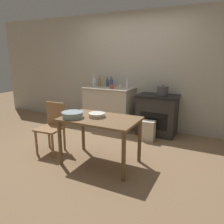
# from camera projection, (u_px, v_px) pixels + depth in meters

# --- Properties ---
(ground_plane) EXTENTS (14.00, 14.00, 0.00)m
(ground_plane) POSITION_uv_depth(u_px,v_px,m) (101.00, 151.00, 3.83)
(ground_plane) COLOR #896B4C
(wall_back) EXTENTS (8.00, 0.07, 2.55)m
(wall_back) POSITION_uv_depth(u_px,v_px,m) (135.00, 71.00, 4.89)
(wall_back) COLOR #B2AD9E
(wall_back) RESTS_ON ground_plane
(counter_cabinet) EXTENTS (1.11, 0.62, 0.92)m
(counter_cabinet) POSITION_uv_depth(u_px,v_px,m) (109.00, 107.00, 5.01)
(counter_cabinet) COLOR beige
(counter_cabinet) RESTS_ON ground_plane
(stove) EXTENTS (0.82, 0.57, 0.84)m
(stove) POSITION_uv_depth(u_px,v_px,m) (157.00, 115.00, 4.57)
(stove) COLOR #2D2B28
(stove) RESTS_ON ground_plane
(work_table) EXTENTS (1.14, 0.71, 0.73)m
(work_table) POSITION_uv_depth(u_px,v_px,m) (100.00, 125.00, 3.25)
(work_table) COLOR brown
(work_table) RESTS_ON ground_plane
(chair) EXTENTS (0.43, 0.43, 0.84)m
(chair) POSITION_uv_depth(u_px,v_px,m) (52.00, 126.00, 3.73)
(chair) COLOR #997047
(chair) RESTS_ON ground_plane
(flour_sack) EXTENTS (0.26, 0.18, 0.39)m
(flour_sack) POSITION_uv_depth(u_px,v_px,m) (148.00, 131.00, 4.27)
(flour_sack) COLOR beige
(flour_sack) RESTS_ON ground_plane
(stock_pot) EXTENTS (0.24, 0.24, 0.21)m
(stock_pot) POSITION_uv_depth(u_px,v_px,m) (163.00, 91.00, 4.41)
(stock_pot) COLOR #4C4C51
(stock_pot) RESTS_ON stove
(mixing_bowl_large) EXTENTS (0.32, 0.32, 0.09)m
(mixing_bowl_large) POSITION_uv_depth(u_px,v_px,m) (72.00, 114.00, 3.22)
(mixing_bowl_large) COLOR #93A8B2
(mixing_bowl_large) RESTS_ON work_table
(mixing_bowl_small) EXTENTS (0.25, 0.25, 0.06)m
(mixing_bowl_small) POSITION_uv_depth(u_px,v_px,m) (97.00, 115.00, 3.27)
(mixing_bowl_small) COLOR silver
(mixing_bowl_small) RESTS_ON work_table
(bottle_far_left) EXTENTS (0.08, 0.08, 0.23)m
(bottle_far_left) POSITION_uv_depth(u_px,v_px,m) (111.00, 83.00, 4.96)
(bottle_far_left) COLOR #3D5675
(bottle_far_left) RESTS_ON counter_cabinet
(bottle_left) EXTENTS (0.07, 0.07, 0.25)m
(bottle_left) POSITION_uv_depth(u_px,v_px,m) (100.00, 82.00, 5.06)
(bottle_left) COLOR olive
(bottle_left) RESTS_ON counter_cabinet
(bottle_mid_left) EXTENTS (0.06, 0.06, 0.21)m
(bottle_mid_left) POSITION_uv_depth(u_px,v_px,m) (107.00, 83.00, 5.12)
(bottle_mid_left) COLOR #3D5675
(bottle_mid_left) RESTS_ON counter_cabinet
(bottle_center_left) EXTENTS (0.07, 0.07, 0.21)m
(bottle_center_left) POSITION_uv_depth(u_px,v_px,m) (127.00, 85.00, 4.72)
(bottle_center_left) COLOR silver
(bottle_center_left) RESTS_ON counter_cabinet
(bottle_center) EXTENTS (0.07, 0.07, 0.28)m
(bottle_center) POSITION_uv_depth(u_px,v_px,m) (94.00, 82.00, 5.08)
(bottle_center) COLOR silver
(bottle_center) RESTS_ON counter_cabinet
(cup_center_right) EXTENTS (0.08, 0.08, 0.09)m
(cup_center_right) POSITION_uv_depth(u_px,v_px,m) (112.00, 87.00, 4.72)
(cup_center_right) COLOR #B74C42
(cup_center_right) RESTS_ON counter_cabinet
(cup_mid_right) EXTENTS (0.08, 0.08, 0.08)m
(cup_mid_right) POSITION_uv_depth(u_px,v_px,m) (120.00, 87.00, 4.74)
(cup_mid_right) COLOR beige
(cup_mid_right) RESTS_ON counter_cabinet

